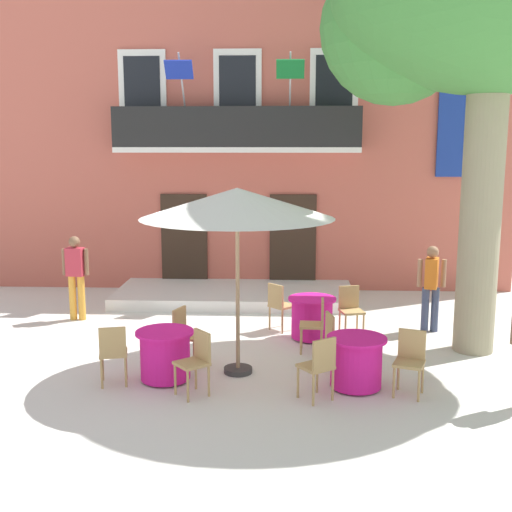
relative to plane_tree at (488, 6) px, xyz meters
The scene contains 19 objects.
ground_plane 6.82m from the plane_tree, behind, with size 120.00×120.00×0.00m, color silver.
building_facade 7.90m from the plane_tree, 123.70° to the left, with size 13.00×5.09×7.50m.
entrance_step_platform 7.68m from the plane_tree, 142.42° to the left, with size 5.29×2.24×0.25m, color silver.
plane_tree is the anchor object (origin of this frame).
cafe_table_near_tree 5.87m from the plane_tree, 169.48° to the left, with size 0.86×0.86×0.76m.
cafe_chair_near_tree_0 6.10m from the plane_tree, 163.46° to the left, with size 0.57×0.57×0.91m.
cafe_chair_near_tree_1 5.72m from the plane_tree, behind, with size 0.42×0.42×0.91m.
cafe_chair_near_tree_2 5.49m from the plane_tree, 159.12° to the left, with size 0.48×0.48×0.91m.
cafe_table_middle 7.36m from the plane_tree, 161.23° to the right, with size 0.86×0.86×0.76m.
cafe_chair_middle_0 7.82m from the plane_tree, 161.11° to the right, with size 0.48×0.48×0.91m.
cafe_chair_middle_1 7.05m from the plane_tree, 153.33° to the right, with size 0.56×0.56×0.91m.
cafe_chair_middle_2 7.00m from the plane_tree, 168.75° to the right, with size 0.51×0.51×0.91m.
cafe_table_front 5.92m from the plane_tree, 138.78° to the right, with size 0.86×0.86×0.76m.
cafe_chair_front_0 6.20m from the plane_tree, 138.60° to the right, with size 0.56×0.56×0.91m.
cafe_chair_front_1 5.64m from the plane_tree, 124.09° to the right, with size 0.51×0.51×0.91m.
cafe_chair_front_2 5.70m from the plane_tree, 154.27° to the right, with size 0.48×0.48×0.91m.
cafe_umbrella 5.05m from the plane_tree, 161.31° to the right, with size 2.90×2.90×2.85m.
pedestrian_near_entrance 4.83m from the plane_tree, 111.60° to the left, with size 0.53×0.39×1.63m.
pedestrian_by_tree 8.78m from the plane_tree, 168.06° to the left, with size 0.53×0.26×1.69m.
Camera 1 is at (0.69, -10.09, 3.50)m, focal length 44.87 mm.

